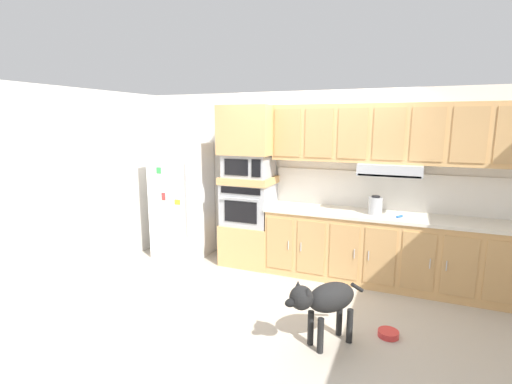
{
  "coord_description": "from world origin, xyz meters",
  "views": [
    {
      "loc": [
        1.23,
        -4.17,
        2.07
      ],
      "look_at": [
        -0.66,
        0.35,
        1.16
      ],
      "focal_mm": 26.44,
      "sensor_mm": 36.0,
      "label": 1
    }
  ],
  "objects": [
    {
      "name": "ground_plane",
      "position": [
        0.0,
        0.0,
        0.0
      ],
      "size": [
        9.6,
        9.6,
        0.0
      ],
      "primitive_type": "plane",
      "color": "#B2A899"
    },
    {
      "name": "back_kitchen_wall",
      "position": [
        0.0,
        1.11,
        1.25
      ],
      "size": [
        6.2,
        0.12,
        2.5
      ],
      "primitive_type": "cube",
      "color": "silver",
      "rests_on": "ground"
    },
    {
      "name": "side_panel_left",
      "position": [
        -2.8,
        0.0,
        1.25
      ],
      "size": [
        0.12,
        7.1,
        2.5
      ],
      "primitive_type": "cube",
      "color": "silver",
      "rests_on": "ground"
    },
    {
      "name": "refrigerator",
      "position": [
        -2.04,
        0.68,
        0.88
      ],
      "size": [
        0.76,
        0.73,
        1.76
      ],
      "color": "white",
      "rests_on": "ground"
    },
    {
      "name": "oven_base_cabinet",
      "position": [
        -0.94,
        0.75,
        0.3
      ],
      "size": [
        0.74,
        0.62,
        0.6
      ],
      "primitive_type": "cube",
      "color": "tan",
      "rests_on": "ground"
    },
    {
      "name": "built_in_oven",
      "position": [
        -0.94,
        0.75,
        0.9
      ],
      "size": [
        0.7,
        0.62,
        0.6
      ],
      "color": "#A8AAAF",
      "rests_on": "oven_base_cabinet"
    },
    {
      "name": "appliance_mid_shelf",
      "position": [
        -0.94,
        0.75,
        1.25
      ],
      "size": [
        0.74,
        0.62,
        0.1
      ],
      "primitive_type": "cube",
      "color": "tan",
      "rests_on": "built_in_oven"
    },
    {
      "name": "microwave",
      "position": [
        -0.94,
        0.75,
        1.46
      ],
      "size": [
        0.64,
        0.54,
        0.32
      ],
      "color": "#A8AAAF",
      "rests_on": "appliance_mid_shelf"
    },
    {
      "name": "appliance_upper_cabinet",
      "position": [
        -0.94,
        0.75,
        1.96
      ],
      "size": [
        0.74,
        0.62,
        0.68
      ],
      "primitive_type": "cube",
      "color": "tan",
      "rests_on": "microwave"
    },
    {
      "name": "lower_cabinet_run",
      "position": [
        0.94,
        0.75,
        0.44
      ],
      "size": [
        3.01,
        0.63,
        0.88
      ],
      "color": "tan",
      "rests_on": "ground"
    },
    {
      "name": "countertop_slab",
      "position": [
        0.94,
        0.75,
        0.9
      ],
      "size": [
        3.05,
        0.64,
        0.04
      ],
      "primitive_type": "cube",
      "color": "silver",
      "rests_on": "lower_cabinet_run"
    },
    {
      "name": "backsplash_panel",
      "position": [
        0.94,
        1.04,
        1.17
      ],
      "size": [
        3.05,
        0.02,
        0.5
      ],
      "primitive_type": "cube",
      "color": "white",
      "rests_on": "countertop_slab"
    },
    {
      "name": "upper_cabinet_with_hood",
      "position": [
        0.94,
        0.87,
        1.9
      ],
      "size": [
        3.01,
        0.48,
        0.88
      ],
      "color": "tan",
      "rests_on": "backsplash_panel"
    },
    {
      "name": "screwdriver",
      "position": [
        1.13,
        0.64,
        0.93
      ],
      "size": [
        0.17,
        0.16,
        0.03
      ],
      "color": "blue",
      "rests_on": "countertop_slab"
    },
    {
      "name": "electric_kettle",
      "position": [
        0.83,
        0.7,
        1.03
      ],
      "size": [
        0.17,
        0.17,
        0.24
      ],
      "color": "#A8AAAF",
      "rests_on": "countertop_slab"
    },
    {
      "name": "dog",
      "position": [
        0.57,
        -0.94,
        0.46
      ],
      "size": [
        0.61,
        0.74,
        0.67
      ],
      "rotation": [
        0.0,
        0.0,
        -2.25
      ],
      "color": "black",
      "rests_on": "ground"
    },
    {
      "name": "dog_food_bowl",
      "position": [
        1.13,
        -0.55,
        0.03
      ],
      "size": [
        0.2,
        0.2,
        0.06
      ],
      "color": "red",
      "rests_on": "ground"
    }
  ]
}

